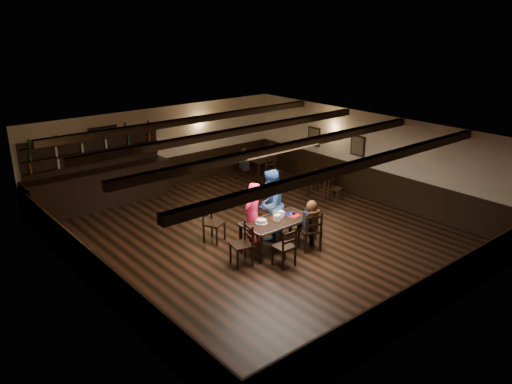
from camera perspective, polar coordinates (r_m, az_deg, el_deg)
ground at (r=13.16m, az=0.34°, el=-4.99°), size 10.00×10.00×0.00m
room_shell at (r=12.56m, az=0.28°, el=2.33°), size 9.02×10.02×2.71m
dining_table at (r=12.21m, az=2.40°, el=-3.52°), size 1.78×0.90×0.75m
chair_near_left at (r=11.40m, az=3.50°, el=-6.00°), size 0.46×0.44×0.96m
chair_near_right at (r=12.19m, az=6.39°, el=-4.14°), size 0.59×0.58×1.01m
chair_end_left at (r=11.49m, az=-1.30°, el=-5.60°), size 0.54×0.55×1.00m
chair_end_right at (r=12.97m, az=6.42°, el=-3.24°), size 0.45×0.46×0.80m
chair_far_pushed at (r=12.68m, az=-5.16°, el=-3.16°), size 0.61×0.60×1.00m
woman_pink at (r=12.19m, az=-0.41°, el=-2.72°), size 0.71×0.56×1.69m
man_blue at (r=12.65m, az=1.64°, el=-1.50°), size 1.07×0.94×1.85m
seated_person at (r=12.15m, az=6.31°, el=-2.93°), size 0.35×0.52×0.85m
cake at (r=11.99m, az=0.63°, el=-3.39°), size 0.29×0.29×0.09m
plate_stack_a at (r=12.11m, az=2.40°, el=-2.97°), size 0.16×0.16×0.15m
plate_stack_b at (r=12.31m, az=2.86°, el=-2.55°), size 0.15×0.15×0.17m
tea_light at (r=12.33m, az=2.28°, el=-2.82°), size 0.06×0.06×0.06m
salt_shaker at (r=12.35m, az=4.02°, el=-2.69°), size 0.04×0.04×0.10m
pepper_shaker at (r=12.37m, az=3.97°, el=-2.67°), size 0.04×0.04×0.09m
drink_glass at (r=12.39m, az=3.16°, el=-2.54°), size 0.08×0.08×0.12m
menu_red at (r=12.48m, az=4.37°, el=-2.69°), size 0.36×0.29×0.00m
menu_blue at (r=12.58m, az=3.71°, el=-2.47°), size 0.39×0.32×0.00m
bar_counter at (r=15.63m, az=-17.45°, el=0.98°), size 4.36×0.70×2.20m
back_table_a at (r=15.91m, az=7.48°, el=1.76°), size 0.93×0.93×0.75m
back_table_b at (r=17.42m, az=0.45°, el=3.54°), size 0.89×0.89×0.75m
bg_patron_left at (r=17.03m, az=-1.35°, el=3.81°), size 0.31×0.41×0.75m
bg_patron_right at (r=17.92m, az=1.81°, el=4.60°), size 0.28×0.39×0.74m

